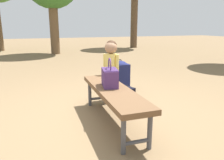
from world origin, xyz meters
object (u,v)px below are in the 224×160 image
(backpack_large, at_px, (119,76))
(backpack_small, at_px, (127,96))
(park_bench, at_px, (113,93))
(child_standing, at_px, (111,61))
(handbag, at_px, (110,77))

(backpack_large, xyz_separation_m, backpack_small, (-0.80, 0.21, -0.13))
(park_bench, height_order, backpack_small, park_bench)
(park_bench, bearing_deg, child_standing, -18.57)
(park_bench, bearing_deg, backpack_large, -25.66)
(park_bench, xyz_separation_m, backpack_large, (1.24, -0.59, -0.09))
(backpack_small, bearing_deg, child_standing, 13.45)
(child_standing, bearing_deg, handbag, 158.40)
(park_bench, xyz_separation_m, handbag, (0.13, 0.00, 0.18))
(backpack_small, bearing_deg, park_bench, 138.30)
(backpack_small, bearing_deg, handbag, 128.45)
(handbag, height_order, backpack_large, handbag)
(park_bench, xyz_separation_m, backpack_small, (0.43, -0.38, -0.22))
(park_bench, distance_m, child_standing, 0.93)
(handbag, relative_size, child_standing, 0.37)
(handbag, height_order, backpack_small, handbag)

